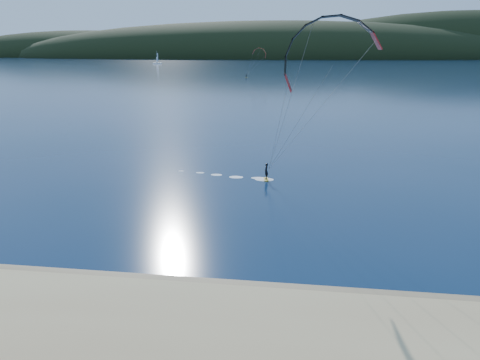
% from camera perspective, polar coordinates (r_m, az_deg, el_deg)
% --- Properties ---
extents(ground, '(1800.00, 1800.00, 0.00)m').
position_cam_1_polar(ground, '(23.36, -9.10, -18.60)').
color(ground, '#08203D').
rests_on(ground, ground).
extents(wet_sand, '(220.00, 2.50, 0.10)m').
position_cam_1_polar(wet_sand, '(27.01, -6.30, -13.22)').
color(wet_sand, olive).
rests_on(wet_sand, ground).
extents(headland, '(1200.00, 310.00, 140.00)m').
position_cam_1_polar(headland, '(763.73, 7.71, 14.84)').
color(headland, black).
rests_on(headland, ground).
extents(kitesurfer_near, '(20.90, 9.94, 15.81)m').
position_cam_1_polar(kitesurfer_near, '(39.45, 10.90, 13.25)').
color(kitesurfer_near, gold).
rests_on(kitesurfer_near, ground).
extents(kitesurfer_far, '(10.61, 5.86, 13.09)m').
position_cam_1_polar(kitesurfer_far, '(220.30, 2.37, 15.23)').
color(kitesurfer_far, gold).
rests_on(kitesurfer_far, ground).
extents(sailboat, '(7.97, 5.19, 11.45)m').
position_cam_1_polar(sailboat, '(443.50, -10.25, 14.13)').
color(sailboat, white).
rests_on(sailboat, ground).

